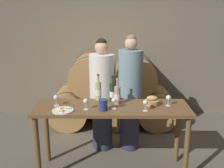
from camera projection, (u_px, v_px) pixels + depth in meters
The scene contains 16 objects.
stone_wall_back at pixel (113, 33), 4.99m from camera, with size 10.00×0.12×3.20m.
barrel_stack at pixel (113, 93), 4.71m from camera, with size 2.22×0.91×1.30m.
tasting_table at pixel (112, 116), 3.21m from camera, with size 1.88×0.57×0.89m.
person_left at pixel (102, 95), 3.78m from camera, with size 0.36×0.36×1.65m.
person_right at pixel (130, 93), 3.77m from camera, with size 0.35×0.35×1.70m.
wine_bottle_red at pixel (113, 92), 3.32m from camera, with size 0.08×0.08×0.34m.
wine_bottle_white at pixel (98, 91), 3.39m from camera, with size 0.08×0.08×0.34m.
wine_bottle_rose at pixel (117, 95), 3.23m from camera, with size 0.08×0.08×0.33m.
blue_crock at pixel (103, 105), 3.03m from camera, with size 0.10×0.10×0.13m.
bread_basket at pixel (152, 101), 3.22m from camera, with size 0.18×0.18×0.12m.
cheese_plate at pixel (63, 110), 3.03m from camera, with size 0.25×0.25×0.04m.
wine_glass_far_left at pixel (56, 98), 3.18m from camera, with size 0.06×0.06×0.13m.
wine_glass_left at pixel (86, 102), 3.05m from camera, with size 0.06×0.06×0.13m.
wine_glass_center at pixel (114, 101), 3.08m from camera, with size 0.06×0.06×0.13m.
wine_glass_right at pixel (145, 103), 3.01m from camera, with size 0.06×0.06×0.13m.
wine_glass_far_right at pixel (168, 98), 3.17m from camera, with size 0.06×0.06×0.13m.
Camera 1 is at (0.02, -2.99, 2.01)m, focal length 42.00 mm.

